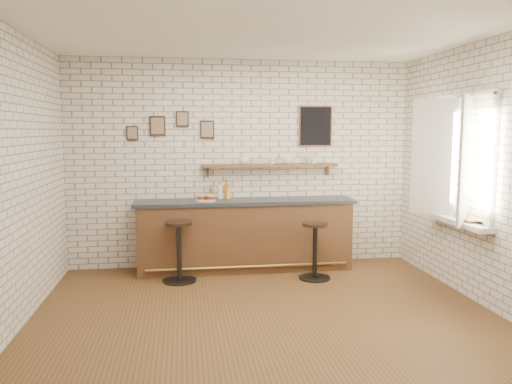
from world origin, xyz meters
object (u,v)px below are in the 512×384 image
at_px(condiment_bottle_yellow, 228,193).
at_px(bar_stool_right, 315,249).
at_px(bar_counter, 245,235).
at_px(sandwich_plate, 205,200).
at_px(bar_stool_left, 179,249).
at_px(ciabatta_sandwich, 206,197).
at_px(shelf_cup_d, 314,160).
at_px(book_lower, 463,221).
at_px(bitters_bottle_amber, 226,191).
at_px(shelf_cup_b, 272,161).
at_px(shelf_cup_c, 288,160).
at_px(book_upper, 465,219).
at_px(bitters_bottle_white, 220,193).
at_px(bitters_bottle_brown, 211,193).
at_px(shelf_cup_a, 244,161).

bearing_deg(condiment_bottle_yellow, bar_stool_right, -34.10).
relative_size(bar_counter, condiment_bottle_yellow, 16.55).
height_order(sandwich_plate, bar_stool_left, sandwich_plate).
relative_size(bar_counter, ciabatta_sandwich, 11.30).
bearing_deg(shelf_cup_d, book_lower, -54.52).
distance_m(sandwich_plate, bitters_bottle_amber, 0.38).
distance_m(shelf_cup_b, shelf_cup_c, 0.24).
distance_m(sandwich_plate, book_upper, 3.35).
relative_size(condiment_bottle_yellow, shelf_cup_d, 1.70).
distance_m(bitters_bottle_amber, book_upper, 3.19).
xyz_separation_m(ciabatta_sandwich, shelf_cup_d, (1.60, 0.24, 0.49)).
distance_m(sandwich_plate, shelf_cup_b, 1.14).
relative_size(ciabatta_sandwich, bitters_bottle_amber, 1.00).
height_order(bitters_bottle_white, bitters_bottle_amber, bitters_bottle_amber).
distance_m(bitters_bottle_white, book_upper, 3.26).
bearing_deg(shelf_cup_c, book_upper, -145.33).
bearing_deg(book_lower, bar_counter, 148.21).
bearing_deg(bitters_bottle_brown, condiment_bottle_yellow, 0.00).
bearing_deg(shelf_cup_a, bitters_bottle_amber, 159.95).
bearing_deg(condiment_bottle_yellow, bar_stool_left, -139.30).
bearing_deg(shelf_cup_c, bitters_bottle_white, 85.18).
relative_size(sandwich_plate, bar_stool_left, 0.35).
xyz_separation_m(condiment_bottle_yellow, bar_stool_left, (-0.70, -0.60, -0.66)).
height_order(bitters_bottle_amber, shelf_cup_c, shelf_cup_c).
bearing_deg(book_upper, bar_counter, 166.80).
height_order(ciabatta_sandwich, bitters_bottle_white, bitters_bottle_white).
relative_size(shelf_cup_a, book_lower, 0.60).
relative_size(bitters_bottle_brown, book_lower, 0.91).
bearing_deg(bitters_bottle_white, sandwich_plate, -140.38).
height_order(bitters_bottle_brown, shelf_cup_d, shelf_cup_d).
relative_size(shelf_cup_d, book_upper, 0.47).
xyz_separation_m(condiment_bottle_yellow, book_upper, (2.60, -1.80, -0.13)).
bearing_deg(ciabatta_sandwich, shelf_cup_c, 11.12).
relative_size(bar_stool_left, shelf_cup_c, 6.00).
xyz_separation_m(sandwich_plate, book_upper, (2.93, -1.62, -0.06)).
bearing_deg(bitters_bottle_amber, bar_stool_left, -138.50).
height_order(condiment_bottle_yellow, shelf_cup_a, shelf_cup_a).
bearing_deg(ciabatta_sandwich, bitters_bottle_white, 41.13).
relative_size(ciabatta_sandwich, shelf_cup_c, 2.05).
distance_m(bar_counter, condiment_bottle_yellow, 0.64).
xyz_separation_m(ciabatta_sandwich, bitters_bottle_white, (0.21, 0.18, 0.04)).
bearing_deg(ciabatta_sandwich, bitters_bottle_brown, 65.43).
bearing_deg(bitters_bottle_brown, bitters_bottle_amber, 0.00).
bearing_deg(bar_stool_left, book_upper, -19.94).
distance_m(shelf_cup_c, book_lower, 2.58).
relative_size(bar_stool_left, bar_stool_right, 1.05).
relative_size(bitters_bottle_white, shelf_cup_c, 1.69).
bearing_deg(bar_stool_left, shelf_cup_b, 25.93).
bearing_deg(bar_stool_left, sandwich_plate, 48.64).
height_order(condiment_bottle_yellow, book_upper, condiment_bottle_yellow).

